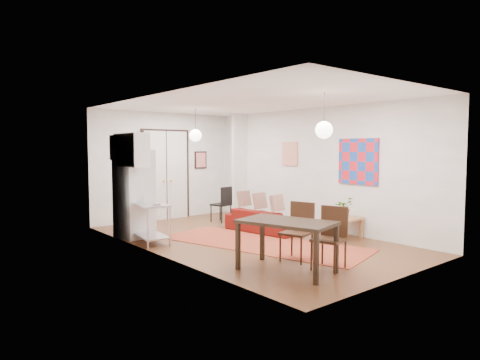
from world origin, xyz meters
TOP-DOWN VIEW (x-y plane):
  - floor at (0.00, 0.00)m, footprint 7.00×7.00m
  - ceiling at (0.00, 0.00)m, footprint 4.20×7.00m
  - wall_back at (0.00, 3.50)m, footprint 4.20×0.02m
  - wall_front at (0.00, -3.50)m, footprint 4.20×0.02m
  - wall_left at (-2.10, 0.00)m, footprint 0.02×7.00m
  - wall_right at (2.10, 0.00)m, footprint 0.02×7.00m
  - double_doors at (0.00, 3.46)m, footprint 1.44×0.06m
  - stub_partition at (1.85, 2.55)m, footprint 0.50×0.10m
  - wall_cabinet at (-1.92, 1.50)m, footprint 0.35×1.00m
  - painting_popart at (2.08, -1.25)m, footprint 0.05×1.00m
  - painting_abstract at (2.08, 0.80)m, footprint 0.05×0.50m
  - poster_back at (1.15, 3.47)m, footprint 0.40×0.03m
  - print_left at (-2.07, 2.00)m, footprint 0.03×0.44m
  - pendant_back at (0.00, 2.00)m, footprint 0.30×0.30m
  - pendant_front at (0.00, -2.00)m, footprint 0.30×0.30m
  - kilim_rug at (-0.04, -0.47)m, footprint 2.71×4.56m
  - sofa at (0.81, 0.43)m, footprint 0.95×1.88m
  - coffee_table at (1.53, -1.23)m, footprint 1.06×0.65m
  - potted_plant at (1.63, -1.23)m, footprint 0.38×0.42m
  - kitchen_counter at (-1.75, 1.04)m, footprint 0.67×1.12m
  - bowl at (-1.75, 0.74)m, footprint 0.23×0.23m
  - soap_bottle at (-1.75, 1.29)m, footprint 0.09×0.09m
  - fridge at (-1.74, 1.77)m, footprint 0.76×0.76m
  - dining_table at (-1.06, -2.16)m, footprint 1.19×1.63m
  - dining_chair_near at (-0.46, -1.71)m, footprint 0.58×0.73m
  - dining_chair_far at (-0.46, -2.41)m, footprint 0.58×0.73m
  - black_side_chair at (0.88, 2.23)m, footprint 0.51×0.51m

SIDE VIEW (x-z plane):
  - floor at x=0.00m, z-range 0.00..0.00m
  - kilim_rug at x=-0.04m, z-range 0.00..0.01m
  - sofa at x=0.81m, z-range 0.00..0.53m
  - coffee_table at x=1.53m, z-range 0.17..0.62m
  - kitchen_counter at x=-1.75m, z-range 0.10..0.92m
  - black_side_chair at x=0.88m, z-range 0.08..1.01m
  - dining_chair_near at x=-0.46m, z-range 0.08..1.08m
  - dining_chair_far at x=-0.46m, z-range 0.08..1.08m
  - potted_plant at x=1.63m, z-range 0.45..0.89m
  - dining_table at x=-1.06m, z-range 0.31..1.12m
  - bowl at x=-1.75m, z-range 0.81..0.86m
  - soap_bottle at x=-1.75m, z-range 0.81..0.98m
  - fridge at x=-1.74m, z-range 0.00..1.90m
  - double_doors at x=0.00m, z-range -0.05..2.45m
  - wall_back at x=0.00m, z-range 0.00..2.90m
  - wall_front at x=0.00m, z-range 0.00..2.90m
  - wall_left at x=-2.10m, z-range 0.00..2.90m
  - wall_right at x=2.10m, z-range 0.00..2.90m
  - stub_partition at x=1.85m, z-range 0.00..2.90m
  - poster_back at x=1.15m, z-range 1.35..1.85m
  - painting_popart at x=2.08m, z-range 1.15..2.15m
  - painting_abstract at x=2.08m, z-range 1.50..2.10m
  - wall_cabinet at x=-1.92m, z-range 1.55..2.25m
  - print_left at x=-2.07m, z-range 1.68..2.22m
  - pendant_back at x=0.00m, z-range 1.85..2.65m
  - pendant_front at x=0.00m, z-range 1.85..2.65m
  - ceiling at x=0.00m, z-range 2.89..2.91m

